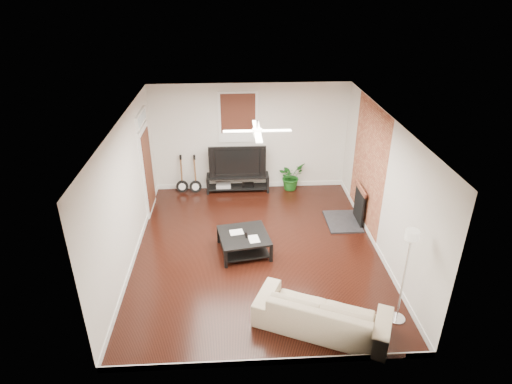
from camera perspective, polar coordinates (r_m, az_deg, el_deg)
room at (r=8.41m, az=0.16°, el=0.29°), size 5.01×6.01×2.81m
brick_accent at (r=9.76m, az=14.56°, el=3.28°), size 0.02×2.20×2.80m
fireplace at (r=10.08m, az=12.39°, el=-1.64°), size 0.80×1.10×0.92m
window_back at (r=10.96m, az=-2.37°, el=9.80°), size 1.00×0.06×1.30m
door_left at (r=10.39m, az=-14.20°, el=3.88°), size 0.08×1.00×2.50m
tv_stand at (r=11.42m, az=-2.41°, el=1.22°), size 1.63×0.43×0.46m
tv at (r=11.17m, az=-2.48°, el=4.24°), size 1.46×0.19×0.84m
coffee_table at (r=8.96m, az=-1.60°, el=-6.75°), size 1.13×1.13×0.41m
sofa at (r=7.27m, az=8.71°, el=-15.38°), size 2.30×1.65×0.63m
floor_lamp at (r=7.35m, az=18.94°, el=-10.57°), size 0.38×0.38×1.75m
potted_plant at (r=11.49m, az=4.62°, el=2.10°), size 0.87×0.86×0.73m
guitar_left at (r=11.35m, az=-9.82°, el=2.22°), size 0.32×0.23×1.01m
guitar_right at (r=11.29m, az=-8.07°, el=2.21°), size 0.34×0.26×1.01m
ceiling_fan at (r=7.95m, az=0.17°, el=8.05°), size 1.24×1.24×0.32m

